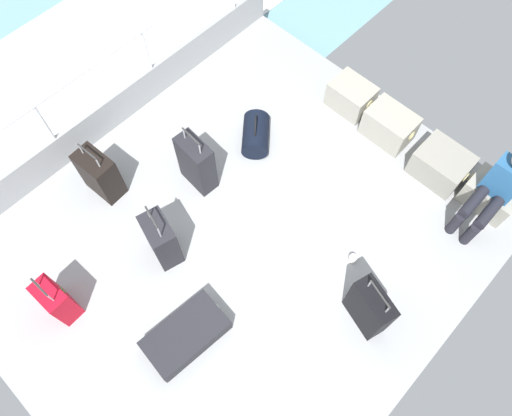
% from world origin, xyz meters
% --- Properties ---
extents(ground_plane, '(4.40, 5.20, 0.06)m').
position_xyz_m(ground_plane, '(0.00, 0.00, -0.03)').
color(ground_plane, '#939699').
extents(gunwale_port, '(0.06, 5.20, 0.45)m').
position_xyz_m(gunwale_port, '(-2.17, 0.00, 0.23)').
color(gunwale_port, '#939699').
rests_on(gunwale_port, ground_plane).
extents(railing_port, '(0.04, 4.20, 1.02)m').
position_xyz_m(railing_port, '(-2.17, 0.00, 0.78)').
color(railing_port, silver).
rests_on(railing_port, ground_plane).
extents(sea_wake, '(12.00, 12.00, 0.01)m').
position_xyz_m(sea_wake, '(-3.60, 0.00, -0.34)').
color(sea_wake, '#6B99A8').
rests_on(sea_wake, ground_plane).
extents(cargo_crate_0, '(0.54, 0.39, 0.36)m').
position_xyz_m(cargo_crate_0, '(-0.30, 2.20, 0.18)').
color(cargo_crate_0, gray).
rests_on(cargo_crate_0, ground_plane).
extents(cargo_crate_1, '(0.59, 0.39, 0.39)m').
position_xyz_m(cargo_crate_1, '(0.30, 2.16, 0.20)').
color(cargo_crate_1, gray).
rests_on(cargo_crate_1, ground_plane).
extents(cargo_crate_2, '(0.61, 0.46, 0.37)m').
position_xyz_m(cargo_crate_2, '(1.04, 2.13, 0.18)').
color(cargo_crate_2, gray).
rests_on(cargo_crate_2, ground_plane).
extents(cargo_crate_3, '(0.57, 0.39, 0.34)m').
position_xyz_m(cargo_crate_3, '(1.65, 2.19, 0.17)').
color(cargo_crate_3, gray).
rests_on(cargo_crate_3, ground_plane).
extents(passenger_seated, '(0.34, 0.66, 1.04)m').
position_xyz_m(passenger_seated, '(1.65, 2.01, 0.54)').
color(passenger_seated, '#26598C').
rests_on(passenger_seated, ground_plane).
extents(suitcase_0, '(0.48, 0.32, 0.79)m').
position_xyz_m(suitcase_0, '(1.46, 0.23, 0.33)').
color(suitcase_0, black).
rests_on(suitcase_0, ground_plane).
extents(suitcase_1, '(0.44, 0.29, 0.76)m').
position_xyz_m(suitcase_1, '(-1.55, -0.61, 0.30)').
color(suitcase_1, black).
rests_on(suitcase_1, ground_plane).
extents(suitcase_2, '(0.36, 0.22, 0.69)m').
position_xyz_m(suitcase_2, '(-0.77, -1.77, 0.26)').
color(suitcase_2, '#B70C1E').
rests_on(suitcase_2, ground_plane).
extents(suitcase_3, '(0.44, 0.34, 0.87)m').
position_xyz_m(suitcase_3, '(-0.48, -0.66, 0.33)').
color(suitcase_3, black).
rests_on(suitcase_3, ground_plane).
extents(suitcase_4, '(0.51, 0.84, 0.21)m').
position_xyz_m(suitcase_4, '(0.34, -1.13, 0.11)').
color(suitcase_4, black).
rests_on(suitcase_4, ground_plane).
extents(suitcase_5, '(0.43, 0.25, 0.87)m').
position_xyz_m(suitcase_5, '(-0.87, 0.19, 0.35)').
color(suitcase_5, black).
rests_on(suitcase_5, ground_plane).
extents(duffel_bag, '(0.56, 0.58, 0.45)m').
position_xyz_m(duffel_bag, '(-0.76, 1.01, 0.16)').
color(duffel_bag, black).
rests_on(duffel_bag, ground_plane).
extents(paper_cup, '(0.08, 0.08, 0.10)m').
position_xyz_m(paper_cup, '(1.01, 0.62, 0.05)').
color(paper_cup, white).
rests_on(paper_cup, ground_plane).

